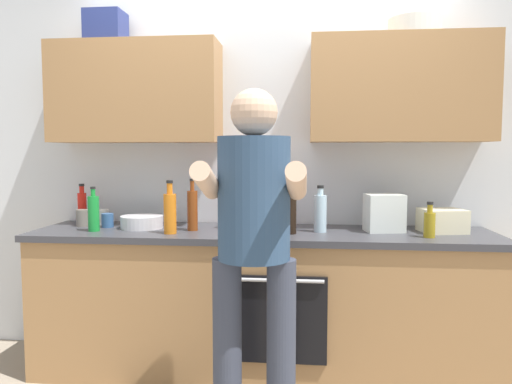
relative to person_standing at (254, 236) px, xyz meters
name	(u,v)px	position (x,y,z in m)	size (l,w,h in m)	color
ground_plane	(261,371)	(-0.03, 0.73, -0.99)	(12.00, 12.00, 0.00)	gray
back_wall_unit	(265,136)	(-0.03, 1.00, 0.50)	(4.00, 0.38, 2.50)	silver
counter	(262,302)	(-0.03, 0.72, -0.54)	(2.84, 0.67, 0.90)	#A37547
person_standing	(254,236)	(0.00, 0.00, 0.00)	(0.49, 0.45, 1.68)	#383D4C
bottle_hotsauce	(82,207)	(-1.27, 0.90, 0.02)	(0.06, 0.06, 0.27)	red
bottle_oil	(430,223)	(0.94, 0.59, -0.01)	(0.06, 0.06, 0.21)	olive
bottle_vinegar	(192,209)	(-0.46, 0.70, 0.04)	(0.06, 0.06, 0.32)	brown
bottle_soy	(290,214)	(0.15, 0.65, 0.02)	(0.08, 0.08, 0.27)	black
bottle_juice	(170,212)	(-0.57, 0.57, 0.04)	(0.08, 0.08, 0.32)	orange
bottle_soda	(94,213)	(-1.06, 0.61, 0.02)	(0.07, 0.07, 0.27)	#198C33
bottle_water	(320,212)	(0.33, 0.72, 0.03)	(0.08, 0.08, 0.29)	silver
cup_stoneware	(83,218)	(-1.22, 0.80, -0.04)	(0.08, 0.08, 0.11)	slate
cup_coffee	(103,217)	(-1.12, 0.89, -0.04)	(0.08, 0.08, 0.10)	white
cup_tea	(108,220)	(-1.04, 0.77, -0.05)	(0.08, 0.08, 0.09)	#33598C
mixing_bowl	(142,222)	(-0.81, 0.76, -0.06)	(0.27, 0.27, 0.08)	silver
grocery_bag_produce	(384,213)	(0.72, 0.78, 0.02)	(0.22, 0.16, 0.23)	silver
grocery_bag_crisps	(246,210)	(-0.14, 0.83, 0.02)	(0.19, 0.17, 0.24)	red
grocery_bag_rice	(442,221)	(1.07, 0.80, -0.02)	(0.24, 0.22, 0.14)	beige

